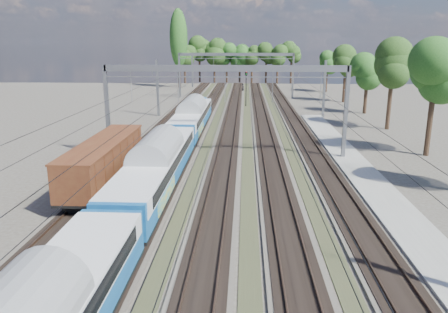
{
  "coord_description": "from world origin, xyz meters",
  "views": [
    {
      "loc": [
        1.92,
        -11.63,
        11.09
      ],
      "look_at": [
        0.39,
        19.87,
        2.8
      ],
      "focal_mm": 35.0,
      "sensor_mm": 36.0,
      "label": 1
    }
  ],
  "objects_px": {
    "emu_train": "(156,162)",
    "worker": "(243,88)",
    "signal_far": "(293,73)",
    "freight_boxcar": "(104,160)",
    "signal_near": "(246,84)"
  },
  "relations": [
    {
      "from": "emu_train",
      "to": "worker",
      "type": "xyz_separation_m",
      "value": [
        5.94,
        70.48,
        -1.7
      ]
    },
    {
      "from": "signal_far",
      "to": "emu_train",
      "type": "bearing_deg",
      "value": -128.24
    },
    {
      "from": "emu_train",
      "to": "worker",
      "type": "distance_m",
      "value": 70.75
    },
    {
      "from": "signal_far",
      "to": "worker",
      "type": "bearing_deg",
      "value": 175.18
    },
    {
      "from": "worker",
      "to": "emu_train",
      "type": "bearing_deg",
      "value": -163.52
    },
    {
      "from": "freight_boxcar",
      "to": "worker",
      "type": "bearing_deg",
      "value": 81.33
    },
    {
      "from": "signal_far",
      "to": "signal_near",
      "type": "bearing_deg",
      "value": -136.76
    },
    {
      "from": "emu_train",
      "to": "signal_far",
      "type": "relative_size",
      "value": 10.28
    },
    {
      "from": "worker",
      "to": "signal_far",
      "type": "height_order",
      "value": "signal_far"
    },
    {
      "from": "freight_boxcar",
      "to": "signal_far",
      "type": "distance_m",
      "value": 76.07
    },
    {
      "from": "emu_train",
      "to": "worker",
      "type": "height_order",
      "value": "emu_train"
    },
    {
      "from": "signal_near",
      "to": "signal_far",
      "type": "xyz_separation_m",
      "value": [
        11.04,
        27.65,
        0.08
      ]
    },
    {
      "from": "emu_train",
      "to": "signal_near",
      "type": "height_order",
      "value": "signal_near"
    },
    {
      "from": "freight_boxcar",
      "to": "worker",
      "type": "distance_m",
      "value": 69.28
    },
    {
      "from": "worker",
      "to": "signal_far",
      "type": "xyz_separation_m",
      "value": [
        11.67,
        4.29,
        3.06
      ]
    }
  ]
}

